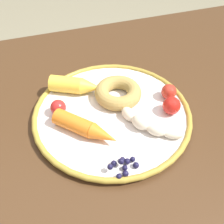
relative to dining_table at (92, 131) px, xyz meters
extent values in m
cube|color=#472D19|center=(0.00, 0.00, 0.07)|extent=(1.24, 0.73, 0.03)
cube|color=#433113|center=(0.56, 0.30, -0.29)|extent=(0.05, 0.05, 0.70)
cylinder|color=white|center=(0.04, -0.05, 0.10)|extent=(0.33, 0.33, 0.01)
torus|color=#AD9036|center=(0.04, -0.05, 0.10)|extent=(0.35, 0.35, 0.01)
ellipsoid|color=beige|center=(0.06, -0.04, 0.11)|extent=(0.02, 0.04, 0.02)
ellipsoid|color=beige|center=(0.07, -0.07, 0.11)|extent=(0.04, 0.05, 0.02)
ellipsoid|color=beige|center=(0.08, -0.10, 0.12)|extent=(0.05, 0.05, 0.03)
ellipsoid|color=beige|center=(0.10, -0.13, 0.11)|extent=(0.05, 0.05, 0.02)
ellipsoid|color=beige|center=(0.13, -0.15, 0.11)|extent=(0.05, 0.04, 0.02)
cylinder|color=orange|center=(-0.05, -0.07, 0.12)|extent=(0.08, 0.08, 0.03)
cone|color=orange|center=(0.00, -0.12, 0.12)|extent=(0.06, 0.06, 0.03)
cylinder|color=yellow|center=(-0.04, 0.06, 0.12)|extent=(0.08, 0.07, 0.04)
cone|color=yellow|center=(0.01, 0.03, 0.12)|extent=(0.06, 0.06, 0.04)
torus|color=#AB8C49|center=(0.07, -0.01, 0.12)|extent=(0.13, 0.13, 0.03)
sphere|color=#191638|center=(0.00, -0.20, 0.11)|extent=(0.01, 0.01, 0.01)
sphere|color=#191638|center=(0.02, -0.19, 0.11)|extent=(0.01, 0.01, 0.01)
sphere|color=#191638|center=(0.02, -0.17, 0.11)|extent=(0.01, 0.01, 0.01)
sphere|color=#191638|center=(0.01, -0.20, 0.11)|extent=(0.01, 0.01, 0.01)
sphere|color=#191638|center=(0.00, -0.17, 0.11)|extent=(0.01, 0.01, 0.01)
sphere|color=#191638|center=(0.04, -0.19, 0.11)|extent=(0.01, 0.01, 0.01)
sphere|color=#191638|center=(0.04, -0.18, 0.11)|extent=(0.01, 0.01, 0.01)
sphere|color=#191638|center=(0.02, -0.18, 0.11)|extent=(0.01, 0.01, 0.01)
sphere|color=#191638|center=(-0.01, -0.18, 0.12)|extent=(0.01, 0.01, 0.01)
sphere|color=#191638|center=(0.01, -0.18, 0.12)|extent=(0.01, 0.01, 0.01)
sphere|color=red|center=(-0.07, -0.01, 0.12)|extent=(0.03, 0.03, 0.03)
sphere|color=red|center=(0.18, -0.04, 0.12)|extent=(0.03, 0.03, 0.03)
sphere|color=red|center=(0.16, -0.08, 0.12)|extent=(0.04, 0.04, 0.04)
camera|label=1|loc=(-0.08, -0.42, 0.51)|focal=41.36mm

